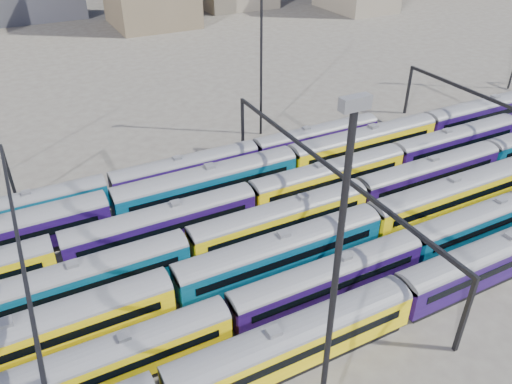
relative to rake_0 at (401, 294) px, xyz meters
name	(u,v)px	position (x,y,z in m)	size (l,w,h in m)	color
ground	(241,250)	(-8.12, 15.00, -2.78)	(500.00, 500.00, 0.00)	#47413C
rake_0	(401,294)	(0.00, 0.00, 0.00)	(128.67, 3.14, 5.29)	black
rake_1	(328,276)	(-4.14, 5.00, -0.21)	(139.33, 2.91, 4.90)	black
rake_2	(281,250)	(-6.23, 10.00, 0.06)	(109.40, 3.20, 5.40)	black
rake_3	(360,193)	(7.07, 15.00, -0.07)	(125.32, 3.06, 5.15)	black
rake_4	(57,250)	(-25.44, 20.00, -0.06)	(125.86, 3.07, 5.17)	black
rake_5	(207,181)	(-7.63, 25.00, 0.18)	(114.04, 3.34, 5.64)	black
rake_6	(19,208)	(-27.96, 30.00, -0.27)	(96.93, 2.84, 4.77)	black
gantry_1	(22,255)	(-28.12, 15.00, 4.01)	(0.35, 40.35, 8.03)	black
gantry_2	(325,172)	(1.88, 15.00, 4.01)	(0.35, 40.35, 8.03)	black
mast_2	(333,302)	(-13.12, -7.00, 11.19)	(1.40, 0.50, 25.60)	black
mast_3	(261,42)	(6.88, 39.00, 11.19)	(1.40, 0.50, 25.60)	black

